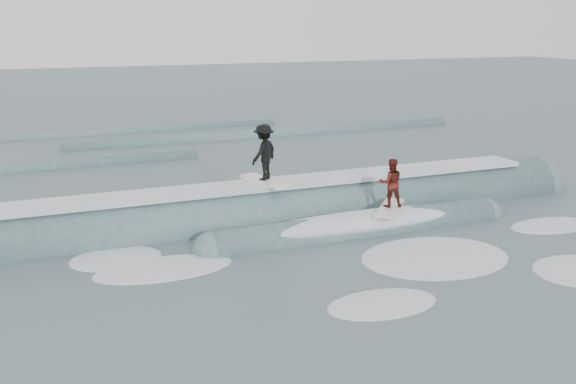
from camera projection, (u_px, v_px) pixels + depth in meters
name	position (u px, v px, depth m)	size (l,w,h in m)	color
ground	(327.00, 257.00, 16.88)	(160.00, 160.00, 0.00)	#3C5258
breaking_wave	(288.00, 219.00, 20.00)	(22.90, 3.91, 2.26)	#3B6264
surfer_black	(264.00, 154.00, 19.53)	(1.27, 2.07, 1.81)	white
surfer_red	(391.00, 187.00, 18.95)	(1.73, 1.87, 1.55)	silver
whitewater	(396.00, 261.00, 16.60)	(15.12, 7.19, 0.10)	white
far_swells	(132.00, 147.00, 31.84)	(38.34, 8.65, 0.80)	#3B6264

